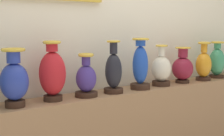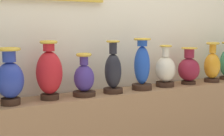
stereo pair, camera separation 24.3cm
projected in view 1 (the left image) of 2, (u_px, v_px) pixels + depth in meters
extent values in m
cylinder|color=#382319|center=(15.00, 104.00, 1.97)|extent=(0.12, 0.12, 0.04)
ellipsoid|color=#263899|center=(14.00, 82.00, 1.96)|extent=(0.17, 0.17, 0.22)
cylinder|color=#263899|center=(13.00, 56.00, 1.94)|extent=(0.08, 0.08, 0.08)
torus|color=gold|center=(13.00, 50.00, 1.93)|extent=(0.14, 0.14, 0.02)
cylinder|color=#382319|center=(53.00, 98.00, 2.15)|extent=(0.12, 0.12, 0.04)
ellipsoid|color=red|center=(52.00, 74.00, 2.13)|extent=(0.17, 0.17, 0.29)
cylinder|color=red|center=(52.00, 47.00, 2.11)|extent=(0.08, 0.08, 0.06)
torus|color=gold|center=(52.00, 42.00, 2.11)|extent=(0.12, 0.12, 0.02)
cylinder|color=#382319|center=(86.00, 94.00, 2.28)|extent=(0.16, 0.16, 0.03)
ellipsoid|color=#3F2D7F|center=(86.00, 79.00, 2.27)|extent=(0.14, 0.14, 0.19)
cylinder|color=#3F2D7F|center=(86.00, 60.00, 2.25)|extent=(0.06, 0.06, 0.07)
torus|color=gold|center=(86.00, 55.00, 2.25)|extent=(0.11, 0.11, 0.02)
cylinder|color=#382319|center=(114.00, 90.00, 2.41)|extent=(0.14, 0.14, 0.04)
ellipsoid|color=black|center=(114.00, 71.00, 2.40)|extent=(0.12, 0.12, 0.25)
cylinder|color=black|center=(114.00, 48.00, 2.38)|extent=(0.06, 0.06, 0.09)
torus|color=gold|center=(114.00, 41.00, 2.37)|extent=(0.10, 0.10, 0.01)
cylinder|color=#382319|center=(140.00, 86.00, 2.57)|extent=(0.15, 0.15, 0.04)
ellipsoid|color=#1E47B2|center=(140.00, 65.00, 2.55)|extent=(0.12, 0.12, 0.29)
cylinder|color=#1E47B2|center=(141.00, 43.00, 2.53)|extent=(0.08, 0.08, 0.05)
torus|color=gold|center=(141.00, 39.00, 2.52)|extent=(0.13, 0.13, 0.02)
cylinder|color=#382319|center=(161.00, 83.00, 2.72)|extent=(0.15, 0.15, 0.04)
ellipsoid|color=beige|center=(161.00, 69.00, 2.71)|extent=(0.16, 0.16, 0.21)
cylinder|color=beige|center=(162.00, 51.00, 2.69)|extent=(0.06, 0.06, 0.09)
torus|color=gold|center=(162.00, 46.00, 2.69)|extent=(0.10, 0.10, 0.02)
cylinder|color=#382319|center=(182.00, 81.00, 2.87)|extent=(0.12, 0.12, 0.03)
ellipsoid|color=maroon|center=(183.00, 69.00, 2.85)|extent=(0.18, 0.18, 0.20)
cylinder|color=maroon|center=(183.00, 53.00, 2.84)|extent=(0.08, 0.08, 0.08)
torus|color=gold|center=(183.00, 48.00, 2.83)|extent=(0.14, 0.14, 0.01)
cylinder|color=#382319|center=(203.00, 79.00, 3.00)|extent=(0.13, 0.13, 0.03)
ellipsoid|color=orange|center=(204.00, 65.00, 2.99)|extent=(0.14, 0.14, 0.23)
cylinder|color=orange|center=(204.00, 48.00, 2.97)|extent=(0.06, 0.06, 0.09)
torus|color=gold|center=(204.00, 43.00, 2.96)|extent=(0.11, 0.11, 0.02)
cylinder|color=#382319|center=(216.00, 76.00, 3.17)|extent=(0.14, 0.14, 0.03)
ellipsoid|color=#388C60|center=(217.00, 62.00, 3.15)|extent=(0.15, 0.15, 0.26)
cylinder|color=#388C60|center=(218.00, 45.00, 3.13)|extent=(0.06, 0.06, 0.06)
torus|color=gold|center=(218.00, 42.00, 3.13)|extent=(0.12, 0.12, 0.02)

